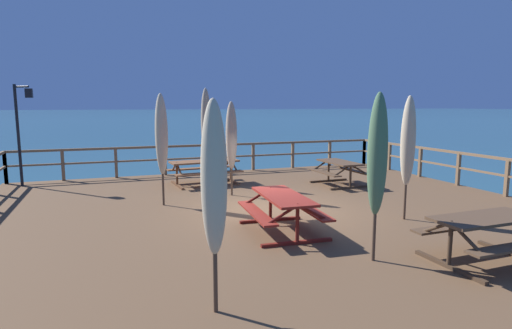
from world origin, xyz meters
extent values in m
plane|color=#2D5B6B|center=(0.00, 0.00, 0.00)|extent=(600.00, 600.00, 0.00)
cube|color=brown|center=(0.00, 0.00, 0.33)|extent=(14.03, 12.41, 0.65)
cube|color=brown|center=(0.00, 6.06, 1.70)|extent=(13.73, 0.09, 0.08)
cube|color=brown|center=(0.00, 6.06, 1.23)|extent=(13.73, 0.07, 0.06)
cube|color=brown|center=(-6.86, 6.06, 1.18)|extent=(0.10, 0.10, 1.05)
cube|color=brown|center=(-5.15, 6.06, 1.18)|extent=(0.10, 0.10, 1.05)
cube|color=brown|center=(-3.43, 6.06, 1.18)|extent=(0.10, 0.10, 1.05)
cube|color=brown|center=(-1.72, 6.06, 1.18)|extent=(0.10, 0.10, 1.05)
cube|color=brown|center=(0.00, 6.06, 1.18)|extent=(0.10, 0.10, 1.05)
cube|color=brown|center=(1.72, 6.06, 1.18)|extent=(0.10, 0.10, 1.05)
cube|color=brown|center=(3.43, 6.06, 1.18)|extent=(0.10, 0.10, 1.05)
cube|color=brown|center=(5.15, 6.06, 1.18)|extent=(0.10, 0.10, 1.05)
cube|color=brown|center=(6.86, 6.06, 1.18)|extent=(0.10, 0.10, 1.05)
cube|color=brown|center=(-6.86, 6.06, 1.18)|extent=(0.10, 0.10, 1.05)
cube|color=brown|center=(6.86, 0.00, 1.70)|extent=(0.09, 12.11, 0.08)
cube|color=brown|center=(6.86, 0.00, 1.23)|extent=(0.07, 12.11, 0.06)
cube|color=brown|center=(6.86, -0.87, 1.18)|extent=(0.10, 0.10, 1.05)
cube|color=brown|center=(6.86, 0.87, 1.18)|extent=(0.10, 0.10, 1.05)
cube|color=brown|center=(6.86, 2.60, 1.18)|extent=(0.10, 0.10, 1.05)
cube|color=brown|center=(6.86, 4.33, 1.18)|extent=(0.10, 0.10, 1.05)
cube|color=brown|center=(6.86, 6.06, 1.18)|extent=(0.10, 0.10, 1.05)
cube|color=brown|center=(3.31, 2.22, 1.39)|extent=(0.80, 1.67, 0.05)
cube|color=brown|center=(3.87, 2.23, 1.09)|extent=(0.32, 1.66, 0.04)
cube|color=brown|center=(2.75, 2.20, 1.09)|extent=(0.32, 1.66, 0.04)
cube|color=#432F1F|center=(3.32, 1.57, 0.68)|extent=(1.40, 0.11, 0.06)
cylinder|color=#432F1F|center=(3.32, 1.57, 1.02)|extent=(0.07, 0.07, 0.74)
cylinder|color=#432F1F|center=(3.60, 1.58, 1.24)|extent=(0.63, 0.07, 0.37)
cylinder|color=#432F1F|center=(3.04, 1.56, 1.24)|extent=(0.63, 0.07, 0.37)
cube|color=#432F1F|center=(3.29, 2.86, 0.68)|extent=(1.40, 0.11, 0.06)
cylinder|color=#432F1F|center=(3.29, 2.86, 1.02)|extent=(0.07, 0.07, 0.74)
cylinder|color=#432F1F|center=(3.57, 2.87, 1.24)|extent=(0.63, 0.07, 0.37)
cylinder|color=#432F1F|center=(3.01, 2.86, 1.24)|extent=(0.63, 0.07, 0.37)
cube|color=brown|center=(2.06, -4.40, 1.39)|extent=(1.83, 0.80, 0.05)
cube|color=brown|center=(2.04, -3.84, 1.09)|extent=(1.82, 0.32, 0.04)
cube|color=#432F1F|center=(1.33, -4.42, 0.68)|extent=(0.11, 1.40, 0.06)
cylinder|color=#432F1F|center=(1.33, -4.42, 1.02)|extent=(0.07, 0.07, 0.74)
cylinder|color=#432F1F|center=(1.33, -4.70, 1.24)|extent=(0.07, 0.63, 0.37)
cylinder|color=#432F1F|center=(1.32, -4.14, 1.24)|extent=(0.07, 0.63, 0.37)
cylinder|color=#432F1F|center=(2.78, -4.11, 1.24)|extent=(0.07, 0.63, 0.37)
cube|color=maroon|center=(-0.39, -1.78, 1.39)|extent=(0.88, 2.00, 0.05)
cube|color=maroon|center=(0.16, -1.81, 1.09)|extent=(0.40, 1.97, 0.04)
cube|color=maroon|center=(-0.95, -1.74, 1.09)|extent=(0.40, 1.97, 0.04)
cube|color=maroon|center=(-0.44, -2.58, 0.68)|extent=(1.40, 0.17, 0.06)
cylinder|color=maroon|center=(-0.44, -2.58, 1.02)|extent=(0.07, 0.07, 0.74)
cylinder|color=maroon|center=(-0.17, -2.59, 1.24)|extent=(0.63, 0.10, 0.37)
cylinder|color=maroon|center=(-0.72, -2.56, 1.24)|extent=(0.63, 0.10, 0.37)
cube|color=maroon|center=(-0.34, -0.98, 0.68)|extent=(1.40, 0.17, 0.06)
cylinder|color=maroon|center=(-0.34, -0.98, 1.02)|extent=(0.07, 0.07, 0.74)
cylinder|color=maroon|center=(-0.06, -1.00, 1.24)|extent=(0.63, 0.10, 0.37)
cylinder|color=maroon|center=(-0.62, -0.96, 1.24)|extent=(0.63, 0.10, 0.37)
cube|color=brown|center=(-0.73, 3.86, 1.39)|extent=(2.26, 0.95, 0.05)
cube|color=brown|center=(-0.68, 3.31, 1.09)|extent=(2.21, 0.48, 0.04)
cube|color=brown|center=(-0.79, 4.42, 1.09)|extent=(2.21, 0.48, 0.04)
cube|color=brown|center=(-1.65, 3.78, 0.68)|extent=(0.21, 1.40, 0.06)
cylinder|color=brown|center=(-1.65, 3.78, 1.02)|extent=(0.07, 0.07, 0.74)
cylinder|color=brown|center=(-1.62, 3.50, 1.24)|extent=(0.11, 0.63, 0.37)
cylinder|color=brown|center=(-1.67, 4.06, 1.24)|extent=(0.11, 0.63, 0.37)
cube|color=brown|center=(0.18, 3.95, 0.68)|extent=(0.21, 1.40, 0.06)
cylinder|color=brown|center=(0.18, 3.95, 1.02)|extent=(0.07, 0.07, 0.74)
cylinder|color=brown|center=(0.20, 3.67, 1.24)|extent=(0.11, 0.63, 0.37)
cylinder|color=brown|center=(0.15, 4.22, 1.24)|extent=(0.11, 0.63, 0.37)
cylinder|color=#4C3828|center=(2.57, -1.84, 1.96)|extent=(0.06, 0.06, 2.62)
ellipsoid|color=#CCB793|center=(2.57, -1.84, 2.43)|extent=(0.32, 0.32, 1.99)
cylinder|color=#7A6E58|center=(2.57, -1.84, 2.28)|extent=(0.21, 0.21, 0.05)
cone|color=#4C3828|center=(2.57, -1.84, 3.34)|extent=(0.10, 0.10, 0.14)
cylinder|color=#4C3828|center=(0.40, -3.73, 1.96)|extent=(0.06, 0.06, 2.62)
ellipsoid|color=#4C704C|center=(0.40, -3.73, 2.43)|extent=(0.32, 0.32, 1.99)
cylinder|color=#2D432D|center=(0.40, -3.73, 2.28)|extent=(0.21, 0.21, 0.05)
cone|color=#4C3828|center=(0.40, -3.73, 3.34)|extent=(0.10, 0.10, 0.14)
cylinder|color=#4C3828|center=(-2.49, -4.53, 1.90)|extent=(0.06, 0.06, 2.50)
ellipsoid|color=#CCB793|center=(-2.49, -4.53, 2.35)|extent=(0.32, 0.32, 1.90)
cylinder|color=#7A6E58|center=(-2.49, -4.53, 2.20)|extent=(0.21, 0.21, 0.05)
cone|color=#4C3828|center=(-2.49, -4.53, 3.22)|extent=(0.10, 0.10, 0.14)
cylinder|color=#4C3828|center=(-0.66, 3.87, 2.12)|extent=(0.06, 0.06, 2.94)
ellipsoid|color=tan|center=(-0.66, 3.87, 2.64)|extent=(0.32, 0.32, 2.23)
cylinder|color=#685B4C|center=(-0.66, 3.87, 2.47)|extent=(0.21, 0.21, 0.05)
cone|color=#4C3828|center=(-0.66, 3.87, 3.66)|extent=(0.10, 0.10, 0.14)
cylinder|color=#4C3828|center=(-2.38, 1.35, 2.00)|extent=(0.06, 0.06, 2.70)
ellipsoid|color=#CCB793|center=(-2.38, 1.35, 2.48)|extent=(0.32, 0.32, 2.05)
cylinder|color=#7A6E58|center=(-2.38, 1.35, 2.33)|extent=(0.21, 0.21, 0.05)
cone|color=#4C3828|center=(-2.38, 1.35, 3.42)|extent=(0.10, 0.10, 0.14)
cylinder|color=#4C3828|center=(-0.39, 1.88, 1.91)|extent=(0.06, 0.06, 2.52)
ellipsoid|color=tan|center=(-0.39, 1.88, 2.36)|extent=(0.32, 0.32, 1.92)
cylinder|color=#71614F|center=(-0.39, 1.88, 2.22)|extent=(0.21, 0.21, 0.05)
cone|color=#4C3828|center=(-0.39, 1.88, 3.25)|extent=(0.10, 0.10, 0.14)
cylinder|color=#4C3828|center=(-1.37, 0.33, 1.83)|extent=(0.06, 0.06, 2.36)
ellipsoid|color=#A33328|center=(-1.37, 0.33, 2.25)|extent=(0.32, 0.32, 1.79)
cylinder|color=maroon|center=(-1.37, 0.33, 2.11)|extent=(0.21, 0.21, 0.05)
cone|color=#4C3828|center=(-1.37, 0.33, 3.08)|extent=(0.10, 0.10, 0.14)
cylinder|color=black|center=(-6.31, 5.51, 2.25)|extent=(0.09, 0.09, 3.20)
cylinder|color=black|center=(-6.09, 5.34, 3.77)|extent=(0.47, 0.38, 0.06)
cube|color=black|center=(-5.87, 5.17, 3.57)|extent=(0.20, 0.20, 0.28)
sphere|color=#F4E08C|center=(-5.87, 5.17, 3.57)|extent=(0.14, 0.14, 0.14)
camera|label=1|loc=(-3.66, -9.29, 3.21)|focal=29.10mm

